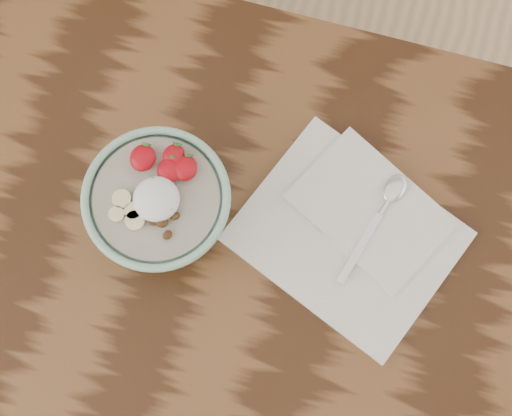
{
  "coord_description": "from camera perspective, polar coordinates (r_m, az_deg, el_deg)",
  "views": [
    {
      "loc": [
        16.36,
        -9.41,
        175.51
      ],
      "look_at": [
        10.82,
        10.8,
        86.59
      ],
      "focal_mm": 50.0,
      "sensor_mm": 36.0,
      "label": 1
    }
  ],
  "objects": [
    {
      "name": "spoon",
      "position": [
        1.03,
        10.38,
        0.38
      ],
      "size": [
        7.0,
        17.95,
        0.95
      ],
      "rotation": [
        0.0,
        0.0,
        -0.28
      ],
      "color": "silver",
      "rests_on": "napkin"
    },
    {
      "name": "napkin",
      "position": [
        1.03,
        7.7,
        -1.82
      ],
      "size": [
        35.55,
        32.54,
        1.78
      ],
      "rotation": [
        0.0,
        0.0,
        -0.39
      ],
      "color": "white",
      "rests_on": "table"
    },
    {
      "name": "breakfast_bowl",
      "position": [
        0.97,
        -7.69,
        0.28
      ],
      "size": [
        19.65,
        19.65,
        13.44
      ],
      "rotation": [
        0.0,
        0.0,
        0.17
      ],
      "color": "#8EC0A5",
      "rests_on": "table"
    },
    {
      "name": "table",
      "position": [
        1.11,
        -6.89,
        -6.26
      ],
      "size": [
        160.0,
        90.0,
        75.0
      ],
      "color": "#361C0D",
      "rests_on": "ground"
    }
  ]
}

